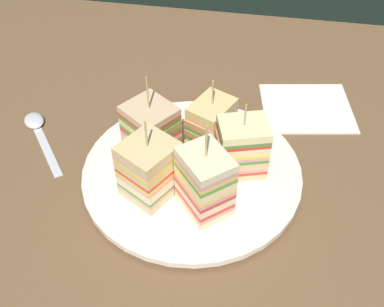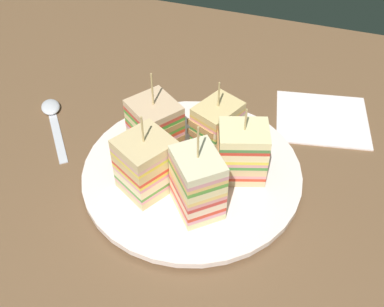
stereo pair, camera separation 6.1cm
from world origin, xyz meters
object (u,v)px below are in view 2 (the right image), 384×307
Objects in this scene: plate at (192,173)px; spoon at (52,114)px; sandwich_wedge_4 at (242,152)px; chip_pile at (203,160)px; sandwich_wedge_1 at (155,127)px; sandwich_wedge_2 at (146,165)px; sandwich_wedge_3 at (197,183)px; sandwich_wedge_0 at (217,125)px; napkin at (322,118)px.

plate reaches higher than spoon.
sandwich_wedge_4 reaches higher than plate.
chip_pile is (5.10, 0.28, -2.68)cm from sandwich_wedge_4.
plate is 7.91cm from sandwich_wedge_1.
spoon is (20.44, -10.33, -5.21)cm from sandwich_wedge_2.
sandwich_wedge_3 is 1.03× the size of spoon.
sandwich_wedge_4 reaches higher than sandwich_wedge_0.
sandwich_wedge_2 is (6.12, 10.82, 0.74)cm from sandwich_wedge_0.
sandwich_wedge_0 is at bearing 40.08° from napkin.
sandwich_wedge_4 is at bearing 68.93° from sandwich_wedge_0.
sandwich_wedge_0 is (-1.63, -6.22, 3.91)cm from plate.
sandwich_wedge_4 is (-6.29, -1.33, 4.52)cm from plate.
sandwich_wedge_3 is (-2.59, 5.89, 5.02)cm from plate.
plate is at bearing -140.99° from spoon.
sandwich_wedge_2 is at bearing -154.85° from spoon.
sandwich_wedge_3 reaches higher than sandwich_wedge_2.
sandwich_wedge_1 is 27.04cm from napkin.
sandwich_wedge_2 is at bearing 45.63° from plate.
spoon reaches higher than napkin.
sandwich_wedge_0 is 12.20cm from sandwich_wedge_3.
sandwich_wedge_2 is at bearing 44.84° from chip_pile.
plate is at bearing 10.62° from sandwich_wedge_0.
sandwich_wedge_1 is 0.98× the size of spoon.
sandwich_wedge_2 is 1.07× the size of sandwich_wedge_4.
sandwich_wedge_4 is at bearing -168.03° from plate.
sandwich_wedge_1 is 11.91cm from sandwich_wedge_3.
plate is at bearing 41.66° from chip_pile.
sandwich_wedge_1 is (6.00, -2.34, 4.59)cm from plate.
sandwich_wedge_1 reaches higher than plate.
sandwich_wedge_1 reaches higher than chip_pile.
sandwich_wedge_4 is 0.85× the size of spoon.
chip_pile is 0.54× the size of napkin.
sandwich_wedge_1 is 19.92cm from spoon.
chip_pile is 0.59× the size of spoon.
spoon is at bearing -12.95° from plate.
napkin is (-19.97, -22.47, -5.37)cm from sandwich_wedge_2.
chip_pile reaches higher than napkin.
plate is 25.59cm from spoon.
chip_pile is (-5.68, -5.65, -2.80)cm from sandwich_wedge_2.
napkin is (-12.88, -23.77, -5.75)cm from sandwich_wedge_3.
sandwich_wedge_2 is 12.31cm from sandwich_wedge_4.
napkin is (-13.85, -11.66, -4.64)cm from sandwich_wedge_0.
sandwich_wedge_0 is 26.94cm from spoon.
chip_pile is (0.44, 5.16, -2.06)cm from sandwich_wedge_0.
napkin is at bearing -130.35° from chip_pile.
napkin is (-14.29, -16.82, -2.58)cm from chip_pile.
sandwich_wedge_2 reaches higher than spoon.
chip_pile reaches higher than spoon.
plate is 2.33× the size of sandwich_wedge_1.
sandwich_wedge_0 is at bearing -104.66° from plate.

